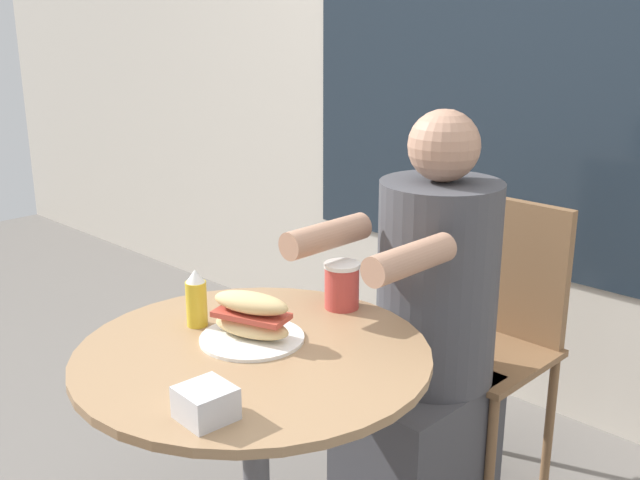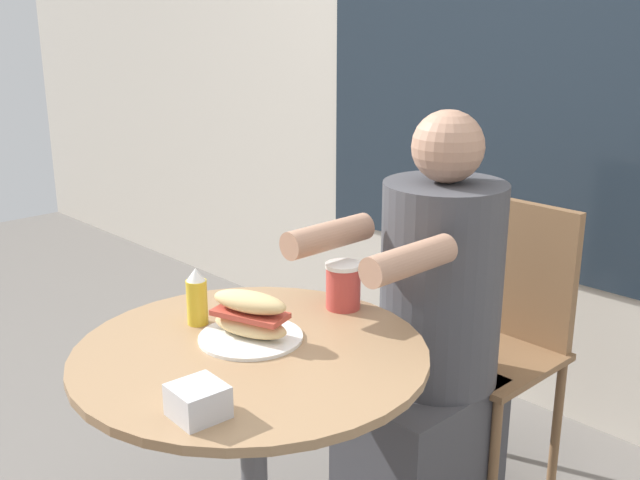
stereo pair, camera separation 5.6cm
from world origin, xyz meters
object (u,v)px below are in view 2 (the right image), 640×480
object	(u,v)px
drink_cup	(343,286)
condiment_bottle	(196,297)
diner_chair	(503,322)
cafe_table	(253,426)
seated_diner	(430,360)
sandwich_on_plate	(250,320)

from	to	relation	value
drink_cup	condiment_bottle	size ratio (longest dim) A/B	0.84
drink_cup	diner_chair	bearing A→B (deg)	81.78
cafe_table	seated_diner	xyz separation A→B (m)	(0.06, 0.56, -0.01)
diner_chair	sandwich_on_plate	world-z (taller)	diner_chair
seated_diner	sandwich_on_plate	distance (m)	0.58
cafe_table	drink_cup	bearing A→B (deg)	95.03
sandwich_on_plate	condiment_bottle	size ratio (longest dim) A/B	1.70
seated_diner	drink_cup	xyz separation A→B (m)	(-0.08, -0.25, 0.25)
condiment_bottle	drink_cup	bearing A→B (deg)	62.34
sandwich_on_plate	condiment_bottle	distance (m)	0.16
cafe_table	seated_diner	size ratio (longest dim) A/B	0.65
seated_diner	sandwich_on_plate	bearing A→B (deg)	80.02
diner_chair	drink_cup	xyz separation A→B (m)	(-0.09, -0.59, 0.24)
seated_diner	cafe_table	bearing A→B (deg)	84.76
diner_chair	drink_cup	size ratio (longest dim) A/B	7.67
diner_chair	drink_cup	distance (m)	0.64
seated_diner	drink_cup	world-z (taller)	seated_diner
sandwich_on_plate	drink_cup	world-z (taller)	drink_cup
sandwich_on_plate	cafe_table	bearing A→B (deg)	-39.41
cafe_table	drink_cup	xyz separation A→B (m)	(-0.03, 0.31, 0.24)
cafe_table	seated_diner	bearing A→B (deg)	84.18
cafe_table	condiment_bottle	xyz separation A→B (m)	(-0.19, -0.00, 0.25)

